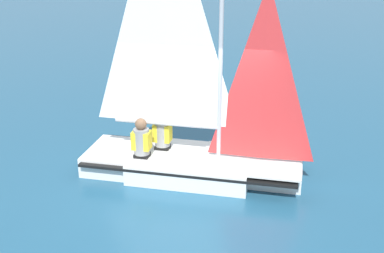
{
  "coord_description": "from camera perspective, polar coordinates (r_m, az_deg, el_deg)",
  "views": [
    {
      "loc": [
        -8.13,
        2.08,
        4.27
      ],
      "look_at": [
        0.0,
        0.0,
        0.99
      ],
      "focal_mm": 45.0,
      "sensor_mm": 36.0,
      "label": 1
    }
  ],
  "objects": [
    {
      "name": "ground_plane",
      "position": [
        9.42,
        -0.0,
        -5.6
      ],
      "size": [
        260.0,
        260.0,
        0.0
      ],
      "primitive_type": "plane",
      "color": "#235675"
    },
    {
      "name": "sailor_helm",
      "position": [
        9.48,
        -3.52,
        -1.25
      ],
      "size": [
        0.4,
        0.42,
        1.16
      ],
      "rotation": [
        0.0,
        0.0,
        4.25
      ],
      "color": "black",
      "rests_on": "ground_plane"
    },
    {
      "name": "sailboat_main",
      "position": [
        9.1,
        -0.12,
        -1.26
      ],
      "size": [
        3.17,
        4.29,
        5.5
      ],
      "rotation": [
        0.0,
        0.0,
        4.25
      ],
      "color": "white",
      "rests_on": "ground_plane"
    },
    {
      "name": "sailor_crew",
      "position": [
        9.16,
        -5.98,
        -2.24
      ],
      "size": [
        0.4,
        0.42,
        1.16
      ],
      "rotation": [
        0.0,
        0.0,
        4.25
      ],
      "color": "black",
      "rests_on": "ground_plane"
    }
  ]
}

